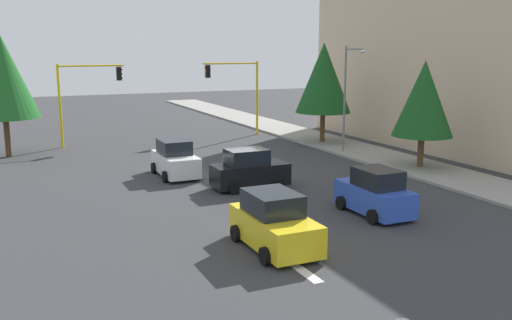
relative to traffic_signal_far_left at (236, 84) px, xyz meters
name	(u,v)px	position (x,y,z in m)	size (l,w,h in m)	color
ground_plane	(238,179)	(14.00, -5.72, -4.13)	(120.00, 120.00, 0.00)	#353538
sidewalk_kerb	(351,148)	(9.00, 4.78, -4.05)	(80.00, 4.00, 0.15)	gray
lane_arrow_near	(290,261)	(25.51, -8.72, -4.12)	(2.40, 1.10, 1.10)	silver
apartment_block	(470,45)	(11.17, 12.78, 2.92)	(25.65, 9.30, 14.08)	beige
traffic_signal_far_left	(236,84)	(0.00, 0.00, 0.00)	(0.36, 4.59, 5.85)	yellow
traffic_signal_far_right	(86,88)	(0.00, -11.44, -0.03)	(0.36, 4.59, 5.80)	yellow
street_lamp_curbside	(348,88)	(10.39, 3.48, 0.22)	(2.15, 0.28, 7.00)	slate
tree_opposite_side	(2,75)	(2.00, -16.72, 1.06)	(4.32, 4.32, 7.90)	brown
tree_roadside_mid	(324,78)	(6.00, 4.28, 0.63)	(3.98, 3.98, 7.26)	brown
tree_roadside_near	(424,99)	(16.00, 4.78, -0.08)	(3.41, 3.41, 6.20)	brown
car_blue	(375,194)	(22.30, -3.03, -3.23)	(3.64, 1.96, 1.98)	blue
car_white	(175,160)	(11.86, -8.54, -3.23)	(3.85, 2.04, 1.98)	white
car_yellow	(274,223)	(24.17, -8.63, -3.23)	(3.98, 2.11, 1.98)	yellow
car_black	(249,170)	(16.00, -5.96, -3.23)	(1.95, 3.78, 1.98)	black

